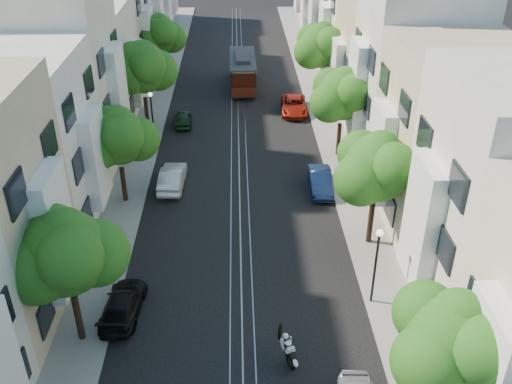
{
  "coord_description": "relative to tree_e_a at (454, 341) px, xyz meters",
  "views": [
    {
      "loc": [
        -0.03,
        -17.08,
        18.72
      ],
      "look_at": [
        0.94,
        11.13,
        2.2
      ],
      "focal_mm": 40.0,
      "sensor_mm": 36.0,
      "label": 1
    }
  ],
  "objects": [
    {
      "name": "lamp_west",
      "position": [
        -13.56,
        25.02,
        -1.55
      ],
      "size": [
        0.32,
        0.32,
        4.16
      ],
      "color": "black",
      "rests_on": "ground"
    },
    {
      "name": "parked_car_w_near",
      "position": [
        -12.86,
        6.64,
        -3.8
      ],
      "size": [
        1.97,
        4.24,
        1.2
      ],
      "primitive_type": "imported",
      "rotation": [
        0.0,
        0.0,
        3.07
      ],
      "color": "black",
      "rests_on": "ground"
    },
    {
      "name": "rail_right",
      "position": [
        -6.71,
        31.02,
        -4.39
      ],
      "size": [
        0.06,
        80.0,
        0.02
      ],
      "primitive_type": "cube",
      "color": "gray",
      "rests_on": "ground"
    },
    {
      "name": "tree_e_c",
      "position": [
        0.0,
        23.0,
        0.2
      ],
      "size": [
        4.84,
        3.99,
        6.52
      ],
      "color": "black",
      "rests_on": "ground"
    },
    {
      "name": "tree_w_c",
      "position": [
        -14.4,
        28.0,
        0.67
      ],
      "size": [
        5.13,
        4.28,
        7.09
      ],
      "color": "black",
      "rests_on": "ground"
    },
    {
      "name": "parked_car_e_mid",
      "position": [
        -2.0,
        18.03,
        -3.75
      ],
      "size": [
        1.51,
        3.99,
        1.3
      ],
      "primitive_type": "imported",
      "rotation": [
        0.0,
        0.0,
        -0.03
      ],
      "color": "#0B1A3B",
      "rests_on": "ground"
    },
    {
      "name": "sidewalk_west",
      "position": [
        -14.51,
        31.02,
        -4.34
      ],
      "size": [
        2.5,
        80.0,
        0.12
      ],
      "primitive_type": "cube",
      "color": "gray",
      "rests_on": "ground"
    },
    {
      "name": "tree_e_a",
      "position": [
        0.0,
        0.0,
        0.0
      ],
      "size": [
        4.72,
        3.87,
        6.27
      ],
      "color": "black",
      "rests_on": "ground"
    },
    {
      "name": "tree_e_b",
      "position": [
        0.0,
        12.0,
        0.34
      ],
      "size": [
        4.93,
        4.08,
        6.68
      ],
      "color": "black",
      "rests_on": "ground"
    },
    {
      "name": "sidewalk_east",
      "position": [
        -0.01,
        31.02,
        -4.34
      ],
      "size": [
        2.5,
        80.0,
        0.12
      ],
      "primitive_type": "cube",
      "color": "gray",
      "rests_on": "ground"
    },
    {
      "name": "tree_w_a",
      "position": [
        -14.4,
        5.0,
        0.34
      ],
      "size": [
        4.93,
        4.08,
        6.68
      ],
      "color": "black",
      "rests_on": "ground"
    },
    {
      "name": "tree_w_b",
      "position": [
        -14.4,
        17.0,
        0.0
      ],
      "size": [
        4.72,
        3.87,
        6.27
      ],
      "color": "black",
      "rests_on": "ground"
    },
    {
      "name": "townhouses_west",
      "position": [
        -19.13,
        30.94,
        0.68
      ],
      "size": [
        7.75,
        72.0,
        11.76
      ],
      "color": "silver",
      "rests_on": "ground"
    },
    {
      "name": "lane_line",
      "position": [
        -7.26,
        31.02,
        -4.4
      ],
      "size": [
        0.08,
        80.0,
        0.01
      ],
      "primitive_type": "cube",
      "color": "tan",
      "rests_on": "ground"
    },
    {
      "name": "lamp_east",
      "position": [
        -0.96,
        7.02,
        -1.55
      ],
      "size": [
        0.32,
        0.32,
        4.16
      ],
      "color": "black",
      "rests_on": "ground"
    },
    {
      "name": "sportbike_rider",
      "position": [
        -5.38,
        3.5,
        -3.59
      ],
      "size": [
        0.79,
        1.83,
        1.46
      ],
      "rotation": [
        0.0,
        0.0,
        0.36
      ],
      "color": "black",
      "rests_on": "ground"
    },
    {
      "name": "tree_w_d",
      "position": [
        -14.4,
        39.0,
        0.2
      ],
      "size": [
        4.84,
        3.99,
        6.52
      ],
      "color": "black",
      "rests_on": "ground"
    },
    {
      "name": "parked_car_w_mid",
      "position": [
        -11.66,
        18.82,
        -3.71
      ],
      "size": [
        1.63,
        4.23,
        1.37
      ],
      "primitive_type": "imported",
      "rotation": [
        0.0,
        0.0,
        3.1
      ],
      "color": "silver",
      "rests_on": "ground"
    },
    {
      "name": "cable_car",
      "position": [
        -6.76,
        37.72,
        -2.68
      ],
      "size": [
        2.42,
        7.57,
        2.9
      ],
      "rotation": [
        0.0,
        0.0,
        0.01
      ],
      "color": "black",
      "rests_on": "ground"
    },
    {
      "name": "parked_car_e_far",
      "position": [
        -2.51,
        31.31,
        -3.76
      ],
      "size": [
        2.34,
        4.7,
        1.28
      ],
      "primitive_type": "imported",
      "rotation": [
        0.0,
        0.0,
        -0.05
      ],
      "color": "maroon",
      "rests_on": "ground"
    },
    {
      "name": "ground",
      "position": [
        -7.26,
        31.02,
        -4.4
      ],
      "size": [
        200.0,
        200.0,
        0.0
      ],
      "primitive_type": "plane",
      "color": "black",
      "rests_on": "ground"
    },
    {
      "name": "rail_left",
      "position": [
        -7.81,
        31.02,
        -4.39
      ],
      "size": [
        0.06,
        80.0,
        0.02
      ],
      "primitive_type": "cube",
      "color": "gray",
      "rests_on": "ground"
    },
    {
      "name": "parked_car_w_far",
      "position": [
        -11.73,
        28.95,
        -3.82
      ],
      "size": [
        1.63,
        3.49,
        1.16
      ],
      "primitive_type": "imported",
      "rotation": [
        0.0,
        0.0,
        3.22
      ],
      "color": "black",
      "rests_on": "ground"
    },
    {
      "name": "tree_e_d",
      "position": [
        0.0,
        34.0,
        0.47
      ],
      "size": [
        5.01,
        4.16,
        6.85
      ],
      "color": "black",
      "rests_on": "ground"
    },
    {
      "name": "townhouses_east",
      "position": [
        4.61,
        30.94,
        0.79
      ],
      "size": [
        7.75,
        72.0,
        12.0
      ],
      "color": "beige",
      "rests_on": "ground"
    },
    {
      "name": "rail_slot",
      "position": [
        -7.26,
        31.02,
        -4.39
      ],
      "size": [
        0.06,
        80.0,
        0.02
      ],
      "primitive_type": "cube",
      "color": "gray",
      "rests_on": "ground"
    }
  ]
}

